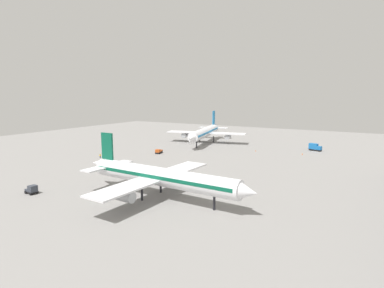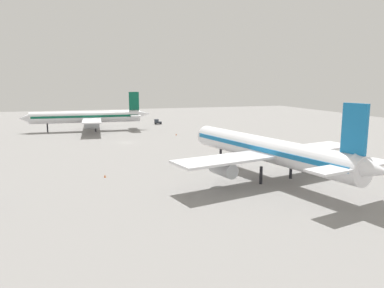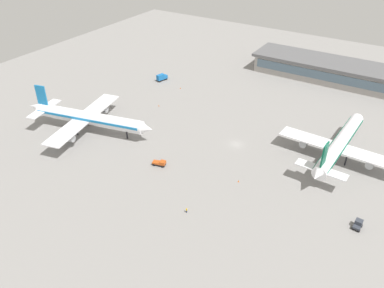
{
  "view_description": "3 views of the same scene",
  "coord_description": "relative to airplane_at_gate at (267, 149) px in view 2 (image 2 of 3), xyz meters",
  "views": [
    {
      "loc": [
        -95.1,
        -55.03,
        25.56
      ],
      "look_at": [
        14.97,
        8.09,
        5.62
      ],
      "focal_mm": 29.65,
      "sensor_mm": 36.0,
      "label": 1
    },
    {
      "loc": [
        115.58,
        -14.73,
        19.29
      ],
      "look_at": [
        21.19,
        15.36,
        2.22
      ],
      "focal_mm": 33.98,
      "sensor_mm": 36.0,
      "label": 2
    },
    {
      "loc": [
        -50.08,
        110.63,
        76.87
      ],
      "look_at": [
        11.95,
        11.19,
        2.14
      ],
      "focal_mm": 36.75,
      "sensor_mm": 36.0,
      "label": 3
    }
  ],
  "objects": [
    {
      "name": "ground_crew_worker",
      "position": [
        -56.22,
        18.77,
        -5.0
      ],
      "size": [
        0.53,
        0.53,
        1.67
      ],
      "rotation": [
        0.0,
        0.0,
        3.76
      ],
      "color": "#1E2338",
      "rests_on": "ground"
    },
    {
      "name": "safety_cone_mid_apron",
      "position": [
        -62.53,
        -1.86,
        -5.54
      ],
      "size": [
        0.44,
        0.44,
        0.6
      ],
      "primitive_type": "cone",
      "color": "#EA590C",
      "rests_on": "ground"
    },
    {
      "name": "airplane_at_gate",
      "position": [
        0.0,
        0.0,
        0.0
      ],
      "size": [
        52.35,
        42.61,
        16.08
      ],
      "rotation": [
        0.0,
        0.0,
        3.36
      ],
      "color": "white",
      "rests_on": "ground"
    },
    {
      "name": "ground",
      "position": [
        -51.98,
        -21.31,
        -5.84
      ],
      "size": [
        288.0,
        288.0,
        0.0
      ],
      "primitive_type": "plane",
      "color": "gray"
    },
    {
      "name": "pushback_tractor",
      "position": [
        -36.19,
        4.06,
        -4.87
      ],
      "size": [
        4.73,
        3.08,
        1.9
      ],
      "rotation": [
        0.0,
        0.0,
        3.39
      ],
      "color": "black",
      "rests_on": "ground"
    },
    {
      "name": "airplane_taxiing",
      "position": [
        -85.25,
        -31.83,
        -0.32
      ],
      "size": [
        40.03,
        49.92,
        15.19
      ],
      "rotation": [
        0.0,
        0.0,
        4.66
      ],
      "color": "white",
      "rests_on": "ground"
    },
    {
      "name": "safety_cone_far_side",
      "position": [
        -10.14,
        -31.16,
        -5.54
      ],
      "size": [
        0.44,
        0.44,
        0.6
      ],
      "primitive_type": "cone",
      "color": "#EA590C",
      "rests_on": "ground"
    },
    {
      "name": "baggage_tug",
      "position": [
        -99.0,
        -0.88,
        -4.69
      ],
      "size": [
        2.42,
        3.33,
        2.3
      ],
      "rotation": [
        0.0,
        0.0,
        4.64
      ],
      "color": "black",
      "rests_on": "ground"
    }
  ]
}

